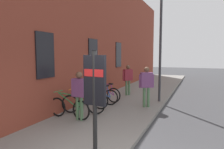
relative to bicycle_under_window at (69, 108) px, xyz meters
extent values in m
plane|color=#38383A|center=(3.64, -3.78, -0.51)|extent=(60.00, 60.00, 0.00)
cube|color=gray|center=(5.64, -1.03, -0.45)|extent=(24.00, 3.50, 0.12)
cube|color=brown|center=(6.64, 1.02, 3.14)|extent=(22.00, 0.60, 7.30)
cube|color=black|center=(-0.36, 0.70, 1.89)|extent=(0.90, 0.06, 1.60)
cube|color=black|center=(3.14, 0.70, 1.89)|extent=(0.90, 0.06, 1.60)
cube|color=black|center=(6.64, 0.70, 1.89)|extent=(0.90, 0.06, 1.60)
torus|color=black|center=(0.03, 0.53, -0.03)|extent=(0.10, 0.72, 0.72)
torus|color=black|center=(-0.03, -0.52, -0.03)|extent=(0.10, 0.72, 0.72)
cylinder|color=#267F3F|center=(0.00, -0.02, 0.25)|extent=(0.09, 1.02, 0.58)
cylinder|color=#267F3F|center=(0.00, 0.06, 0.50)|extent=(0.08, 0.85, 0.09)
cylinder|color=#267F3F|center=(-0.02, -0.44, 0.22)|extent=(0.05, 0.19, 0.51)
cube|color=black|center=(-0.02, -0.37, 0.51)|extent=(0.11, 0.21, 0.06)
cylinder|color=#267F3F|center=(0.03, 0.48, 0.57)|extent=(0.48, 0.05, 0.02)
torus|color=black|center=(0.61, 0.38, -0.03)|extent=(0.20, 0.72, 0.72)
torus|color=black|center=(0.83, -0.65, -0.03)|extent=(0.20, 0.72, 0.72)
cylinder|color=orange|center=(0.72, -0.16, 0.25)|extent=(0.24, 1.00, 0.58)
cylinder|color=orange|center=(0.71, -0.09, 0.50)|extent=(0.21, 0.84, 0.09)
cylinder|color=orange|center=(0.81, -0.58, 0.22)|extent=(0.07, 0.19, 0.51)
cube|color=black|center=(0.80, -0.51, 0.51)|extent=(0.14, 0.22, 0.06)
cylinder|color=orange|center=(0.62, 0.33, 0.57)|extent=(0.47, 0.12, 0.02)
torus|color=black|center=(1.43, 0.57, -0.03)|extent=(0.16, 0.72, 0.72)
torus|color=black|center=(1.57, -0.47, -0.03)|extent=(0.16, 0.72, 0.72)
cylinder|color=orange|center=(1.51, 0.03, 0.25)|extent=(0.17, 1.01, 0.58)
cylinder|color=orange|center=(1.50, 0.10, 0.50)|extent=(0.15, 0.85, 0.09)
cylinder|color=orange|center=(1.56, -0.39, 0.22)|extent=(0.06, 0.19, 0.51)
cube|color=black|center=(1.55, -0.32, 0.51)|extent=(0.13, 0.21, 0.06)
cylinder|color=orange|center=(1.44, 0.52, 0.57)|extent=(0.48, 0.09, 0.02)
torus|color=black|center=(2.04, 0.42, -0.03)|extent=(0.29, 0.70, 0.72)
torus|color=black|center=(2.37, -0.58, -0.03)|extent=(0.29, 0.70, 0.72)
cylinder|color=#1E4CA5|center=(2.21, -0.11, 0.25)|extent=(0.36, 0.98, 0.58)
cylinder|color=#1E4CA5|center=(2.19, -0.03, 0.50)|extent=(0.31, 0.82, 0.09)
cylinder|color=#1E4CA5|center=(2.35, -0.51, 0.22)|extent=(0.09, 0.19, 0.51)
cube|color=black|center=(2.33, -0.44, 0.51)|extent=(0.16, 0.22, 0.06)
cylinder|color=#1E4CA5|center=(2.05, 0.37, 0.57)|extent=(0.46, 0.18, 0.02)
torus|color=black|center=(2.99, 0.52, -0.03)|extent=(0.12, 0.72, 0.72)
torus|color=black|center=(2.90, -0.53, -0.03)|extent=(0.12, 0.72, 0.72)
cylinder|color=#8C338C|center=(2.94, -0.03, 0.25)|extent=(0.13, 1.02, 0.58)
cylinder|color=#8C338C|center=(2.95, 0.04, 0.50)|extent=(0.11, 0.85, 0.09)
cylinder|color=#8C338C|center=(2.91, -0.46, 0.22)|extent=(0.05, 0.19, 0.51)
cube|color=black|center=(2.91, -0.38, 0.51)|extent=(0.12, 0.21, 0.06)
cylinder|color=#8C338C|center=(2.99, 0.47, 0.57)|extent=(0.48, 0.07, 0.02)
cylinder|color=black|center=(-2.15, -2.19, 0.81)|extent=(0.10, 0.10, 2.40)
cube|color=black|center=(-2.15, -2.19, 1.36)|extent=(0.15, 0.56, 1.10)
cube|color=red|center=(-2.15, -2.19, 1.53)|extent=(0.15, 0.50, 0.16)
cylinder|color=#4C724C|center=(4.86, -0.49, 0.03)|extent=(0.12, 0.12, 0.84)
cylinder|color=#4C724C|center=(4.99, -0.60, 0.03)|extent=(0.12, 0.12, 0.84)
cube|color=maroon|center=(4.93, -0.54, 0.77)|extent=(0.53, 0.51, 0.63)
sphere|color=brown|center=(4.93, -0.54, 1.21)|extent=(0.23, 0.23, 0.23)
cylinder|color=maroon|center=(4.72, -0.36, 0.73)|extent=(0.10, 0.10, 0.56)
cylinder|color=maroon|center=(5.13, -0.73, 0.73)|extent=(0.10, 0.10, 0.56)
cylinder|color=#4C724C|center=(-0.02, -0.53, 0.03)|extent=(0.12, 0.12, 0.84)
cylinder|color=#4C724C|center=(-0.01, -0.36, 0.03)|extent=(0.12, 0.12, 0.84)
cube|color=#723F72|center=(-0.01, -0.44, 0.77)|extent=(0.26, 0.50, 0.63)
sphere|color=brown|center=(-0.01, -0.44, 1.21)|extent=(0.23, 0.23, 0.23)
cylinder|color=#723F72|center=(-0.02, -0.72, 0.73)|extent=(0.10, 0.10, 0.56)
cylinder|color=#723F72|center=(-0.01, -0.17, 0.73)|extent=(0.10, 0.10, 0.56)
cylinder|color=#4C724C|center=(2.76, -2.24, 0.05)|extent=(0.13, 0.13, 0.87)
cylinder|color=#4C724C|center=(2.68, -2.08, 0.05)|extent=(0.13, 0.13, 0.87)
cube|color=#723F72|center=(2.72, -2.16, 0.81)|extent=(0.46, 0.57, 0.65)
sphere|color=brown|center=(2.72, -2.16, 1.26)|extent=(0.24, 0.24, 0.24)
cylinder|color=#723F72|center=(2.86, -2.41, 0.77)|extent=(0.10, 0.10, 0.58)
cylinder|color=#723F72|center=(2.59, -1.90, 0.77)|extent=(0.10, 0.10, 0.58)
cylinder|color=#333338|center=(4.08, -2.48, 2.33)|extent=(0.12, 0.12, 5.43)
camera|label=1|loc=(-6.10, -4.29, 1.93)|focal=33.17mm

